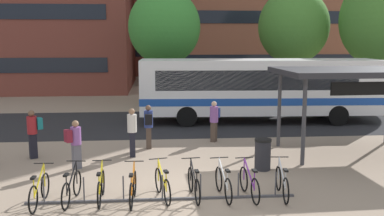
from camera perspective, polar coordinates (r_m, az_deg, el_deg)
ground at (r=12.25m, az=-0.29°, el=-11.15°), size 200.00×200.00×0.00m
bus_lane_asphalt at (r=22.05m, az=-2.32°, el=-1.96°), size 80.00×7.20×0.01m
city_bus at (r=22.38m, az=8.96°, el=2.69°), size 12.12×3.09×3.20m
bike_rack at (r=11.74m, az=-3.92°, el=-11.62°), size 7.13×0.11×0.70m
parked_bicycle_yellow_0 at (r=11.94m, az=-19.45°, el=-10.29°), size 0.52×1.72×0.99m
parked_bicycle_black_1 at (r=11.91m, az=-15.55°, el=-10.15°), size 0.52×1.72×0.99m
parked_bicycle_yellow_2 at (r=11.79m, az=-11.89°, el=-10.20°), size 0.52×1.72×0.99m
parked_bicycle_orange_3 at (r=11.57m, az=-7.78°, el=-10.46°), size 0.52×1.72×0.99m
parked_bicycle_yellow_4 at (r=11.75m, az=-3.90°, el=-10.09°), size 0.57×1.69×0.99m
parked_bicycle_black_5 at (r=11.77m, az=0.25°, el=-10.04°), size 0.52×1.72×0.99m
parked_bicycle_white_6 at (r=11.84m, az=4.15°, el=-9.94°), size 0.52×1.72×0.99m
parked_bicycle_purple_7 at (r=11.91m, az=7.55°, el=-9.88°), size 0.52×1.72×0.99m
parked_bicycle_silver_8 at (r=12.11m, az=11.76°, el=-9.67°), size 0.52×1.72×0.99m
transit_shelter at (r=16.88m, az=20.39°, el=4.16°), size 5.48×3.61×3.15m
commuter_teal_pack_0 at (r=16.40m, az=-20.16°, el=-2.81°), size 0.60×0.52×1.75m
commuter_navy_pack_1 at (r=17.93m, az=2.95°, el=-1.38°), size 0.53×0.61×1.70m
commuter_black_pack_3 at (r=16.85m, az=-5.74°, el=-2.08°), size 0.36×0.53×1.71m
commuter_maroon_pack_4 at (r=14.67m, az=-15.15°, el=-4.25°), size 0.60×0.55×1.62m
commuter_grey_pack_5 at (r=15.78m, az=-7.89°, el=-2.72°), size 0.36×0.54×1.78m
trash_bin at (r=14.37m, az=9.29°, el=-6.03°), size 0.55×0.55×1.03m
street_tree_0 at (r=28.35m, az=-3.65°, el=10.60°), size 4.63×4.63×7.43m
street_tree_1 at (r=30.68m, az=13.22°, el=10.41°), size 4.77×4.77×7.61m
street_tree_2 at (r=30.27m, az=23.50°, el=10.58°), size 4.99×4.99×8.33m
building_centre_block at (r=54.65m, az=-4.81°, el=11.91°), size 19.32×10.95×13.83m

